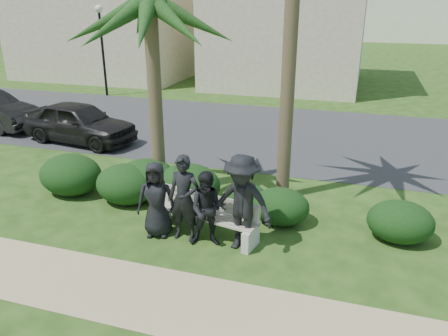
{
  "coord_description": "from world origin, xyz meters",
  "views": [
    {
      "loc": [
        3.17,
        -7.06,
        4.55
      ],
      "look_at": [
        0.64,
        1.0,
        1.27
      ],
      "focal_mm": 35.0,
      "sensor_mm": 36.0,
      "label": 1
    }
  ],
  "objects_px": {
    "man_d": "(242,203)",
    "man_b": "(184,198)",
    "street_lamp": "(101,35)",
    "park_bench": "(204,218)",
    "man_c": "(208,209)",
    "car_a": "(79,122)",
    "palm_left": "(150,7)",
    "man_a": "(156,199)"
  },
  "relations": [
    {
      "from": "street_lamp",
      "to": "man_c",
      "type": "height_order",
      "value": "street_lamp"
    },
    {
      "from": "park_bench",
      "to": "man_c",
      "type": "relative_size",
      "value": 1.57
    },
    {
      "from": "man_a",
      "to": "man_d",
      "type": "xyz_separation_m",
      "value": [
        1.77,
        0.0,
        0.17
      ]
    },
    {
      "from": "man_a",
      "to": "man_c",
      "type": "xyz_separation_m",
      "value": [
        1.13,
        -0.06,
        -0.02
      ]
    },
    {
      "from": "man_c",
      "to": "palm_left",
      "type": "height_order",
      "value": "palm_left"
    },
    {
      "from": "street_lamp",
      "to": "man_c",
      "type": "bearing_deg",
      "value": -51.18
    },
    {
      "from": "park_bench",
      "to": "car_a",
      "type": "height_order",
      "value": "car_a"
    },
    {
      "from": "palm_left",
      "to": "man_d",
      "type": "bearing_deg",
      "value": -35.8
    },
    {
      "from": "man_d",
      "to": "park_bench",
      "type": "bearing_deg",
      "value": 171.49
    },
    {
      "from": "man_b",
      "to": "palm_left",
      "type": "xyz_separation_m",
      "value": [
        -1.43,
        1.85,
        3.5
      ]
    },
    {
      "from": "man_b",
      "to": "car_a",
      "type": "relative_size",
      "value": 0.44
    },
    {
      "from": "car_a",
      "to": "man_d",
      "type": "bearing_deg",
      "value": -117.65
    },
    {
      "from": "street_lamp",
      "to": "man_b",
      "type": "relative_size",
      "value": 2.42
    },
    {
      "from": "palm_left",
      "to": "man_c",
      "type": "bearing_deg",
      "value": -44.69
    },
    {
      "from": "man_d",
      "to": "man_b",
      "type": "bearing_deg",
      "value": -170.97
    },
    {
      "from": "man_c",
      "to": "palm_left",
      "type": "xyz_separation_m",
      "value": [
        -1.96,
        1.94,
        3.62
      ]
    },
    {
      "from": "man_a",
      "to": "palm_left",
      "type": "xyz_separation_m",
      "value": [
        -0.83,
        1.88,
        3.59
      ]
    },
    {
      "from": "man_d",
      "to": "car_a",
      "type": "relative_size",
      "value": 0.48
    },
    {
      "from": "man_a",
      "to": "man_d",
      "type": "bearing_deg",
      "value": -12.83
    },
    {
      "from": "man_a",
      "to": "man_c",
      "type": "relative_size",
      "value": 1.03
    },
    {
      "from": "man_b",
      "to": "man_c",
      "type": "bearing_deg",
      "value": -8.61
    },
    {
      "from": "man_c",
      "to": "man_d",
      "type": "xyz_separation_m",
      "value": [
        0.65,
        0.06,
        0.2
      ]
    },
    {
      "from": "street_lamp",
      "to": "man_a",
      "type": "distance_m",
      "value": 14.78
    },
    {
      "from": "park_bench",
      "to": "man_d",
      "type": "relative_size",
      "value": 1.25
    },
    {
      "from": "man_a",
      "to": "car_a",
      "type": "relative_size",
      "value": 0.4
    },
    {
      "from": "palm_left",
      "to": "car_a",
      "type": "bearing_deg",
      "value": 145.23
    },
    {
      "from": "man_a",
      "to": "street_lamp",
      "type": "bearing_deg",
      "value": 112.68
    },
    {
      "from": "man_c",
      "to": "palm_left",
      "type": "relative_size",
      "value": 0.29
    },
    {
      "from": "man_a",
      "to": "man_b",
      "type": "height_order",
      "value": "man_b"
    },
    {
      "from": "street_lamp",
      "to": "man_c",
      "type": "xyz_separation_m",
      "value": [
        9.63,
        -11.97,
        -2.18
      ]
    },
    {
      "from": "street_lamp",
      "to": "park_bench",
      "type": "relative_size",
      "value": 1.78
    },
    {
      "from": "park_bench",
      "to": "man_c",
      "type": "height_order",
      "value": "man_c"
    },
    {
      "from": "man_c",
      "to": "car_a",
      "type": "xyz_separation_m",
      "value": [
        -6.34,
        4.98,
        -0.09
      ]
    },
    {
      "from": "street_lamp",
      "to": "man_d",
      "type": "height_order",
      "value": "street_lamp"
    },
    {
      "from": "man_d",
      "to": "man_c",
      "type": "bearing_deg",
      "value": -164.3
    },
    {
      "from": "man_b",
      "to": "park_bench",
      "type": "bearing_deg",
      "value": 42.39
    },
    {
      "from": "street_lamp",
      "to": "park_bench",
      "type": "bearing_deg",
      "value": -51.01
    },
    {
      "from": "street_lamp",
      "to": "car_a",
      "type": "distance_m",
      "value": 8.05
    },
    {
      "from": "palm_left",
      "to": "man_a",
      "type": "bearing_deg",
      "value": -66.09
    },
    {
      "from": "street_lamp",
      "to": "man_a",
      "type": "height_order",
      "value": "street_lamp"
    },
    {
      "from": "man_a",
      "to": "man_d",
      "type": "height_order",
      "value": "man_d"
    },
    {
      "from": "man_b",
      "to": "car_a",
      "type": "height_order",
      "value": "man_b"
    }
  ]
}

